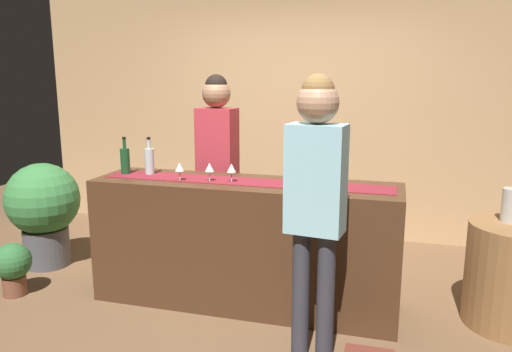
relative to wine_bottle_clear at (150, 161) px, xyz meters
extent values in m
plane|color=brown|center=(0.81, -0.06, -1.08)|extent=(10.00, 10.00, 0.00)
cube|color=tan|center=(0.81, 1.84, 0.37)|extent=(6.00, 0.12, 2.90)
cube|color=#472B19|center=(0.81, -0.06, -0.60)|extent=(2.32, 0.60, 0.97)
cube|color=maroon|center=(0.81, -0.06, -0.11)|extent=(2.21, 0.28, 0.01)
cylinder|color=#B2C6C1|center=(0.00, 0.00, -0.01)|extent=(0.07, 0.07, 0.21)
cylinder|color=#B2C6C1|center=(0.00, 0.00, 0.13)|extent=(0.03, 0.03, 0.08)
cylinder|color=black|center=(0.00, 0.00, 0.18)|extent=(0.03, 0.03, 0.02)
cylinder|color=#194723|center=(-0.19, -0.04, -0.01)|extent=(0.07, 0.07, 0.21)
cylinder|color=#194723|center=(-0.19, -0.04, 0.13)|extent=(0.03, 0.03, 0.08)
cylinder|color=black|center=(-0.19, -0.04, 0.18)|extent=(0.03, 0.03, 0.02)
cylinder|color=silver|center=(0.34, -0.17, -0.11)|extent=(0.06, 0.06, 0.00)
cylinder|color=silver|center=(0.34, -0.17, -0.07)|extent=(0.01, 0.01, 0.08)
cone|color=silver|center=(0.34, -0.17, 0.00)|extent=(0.07, 0.07, 0.06)
cylinder|color=silver|center=(0.73, -0.11, -0.11)|extent=(0.06, 0.06, 0.00)
cylinder|color=silver|center=(0.73, -0.11, -0.07)|extent=(0.01, 0.01, 0.08)
cone|color=silver|center=(0.73, -0.11, 0.00)|extent=(0.07, 0.07, 0.06)
cylinder|color=silver|center=(0.56, -0.12, -0.11)|extent=(0.06, 0.06, 0.00)
cylinder|color=silver|center=(0.56, -0.12, -0.07)|extent=(0.01, 0.01, 0.08)
cone|color=silver|center=(0.56, -0.12, 0.00)|extent=(0.07, 0.07, 0.06)
cylinder|color=#26262B|center=(0.46, 0.52, -0.67)|extent=(0.11, 0.11, 0.82)
cylinder|color=#26262B|center=(0.30, 0.53, -0.67)|extent=(0.11, 0.11, 0.82)
cube|color=#B7333D|center=(0.38, 0.52, 0.07)|extent=(0.36, 0.24, 0.65)
sphere|color=#9E7051|center=(0.38, 0.52, 0.51)|extent=(0.25, 0.25, 0.25)
sphere|color=black|center=(0.38, 0.52, 0.58)|extent=(0.19, 0.19, 0.19)
cylinder|color=#33333D|center=(1.36, -0.66, -0.67)|extent=(0.11, 0.11, 0.82)
cylinder|color=#33333D|center=(1.52, -0.68, -0.67)|extent=(0.11, 0.11, 0.82)
cube|color=#99D1E0|center=(1.44, -0.67, 0.07)|extent=(0.36, 0.24, 0.65)
sphere|color=tan|center=(1.44, -0.67, 0.52)|extent=(0.25, 0.25, 0.25)
sphere|color=olive|center=(1.44, -0.67, 0.59)|extent=(0.19, 0.19, 0.19)
cylinder|color=#B7B2A8|center=(2.69, 0.19, -0.22)|extent=(0.13, 0.13, 0.24)
cylinder|color=#4C4C51|center=(-1.20, 0.18, -0.90)|extent=(0.41, 0.41, 0.36)
sphere|color=#387A3D|center=(-1.20, 0.18, -0.44)|extent=(0.66, 0.66, 0.66)
cylinder|color=brown|center=(-1.02, -0.45, -1.00)|extent=(0.18, 0.18, 0.16)
sphere|color=#2D6633|center=(-1.02, -0.45, -0.79)|extent=(0.30, 0.30, 0.30)
camera|label=1|loc=(1.88, -3.51, 0.68)|focal=34.67mm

